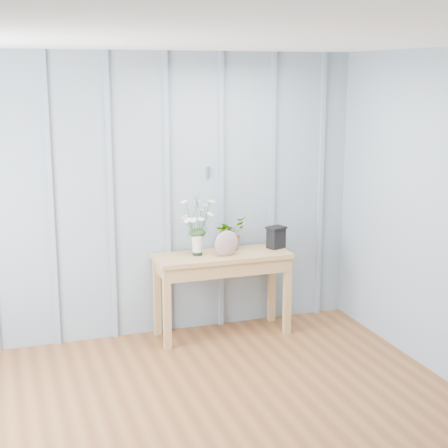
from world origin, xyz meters
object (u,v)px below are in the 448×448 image
object	(u,v)px
sideboard	(222,266)
felt_disc_vessel	(227,243)
daisy_vase	(197,219)
carved_box	(276,237)

from	to	relation	value
sideboard	felt_disc_vessel	distance (m)	0.24
daisy_vase	felt_disc_vessel	xyz separation A→B (m)	(0.23, -0.11, -0.21)
carved_box	daisy_vase	bearing A→B (deg)	-179.15
daisy_vase	carved_box	xyz separation A→B (m)	(0.75, 0.01, -0.22)
daisy_vase	carved_box	world-z (taller)	daisy_vase
daisy_vase	carved_box	distance (m)	0.78
sideboard	carved_box	distance (m)	0.57
daisy_vase	sideboard	bearing A→B (deg)	-6.39
sideboard	carved_box	xyz separation A→B (m)	(0.53, 0.04, 0.22)
carved_box	sideboard	bearing A→B (deg)	-176.15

